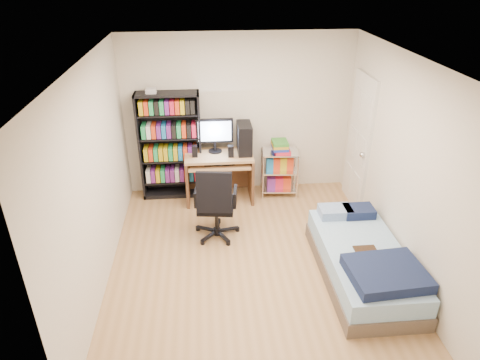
{
  "coord_description": "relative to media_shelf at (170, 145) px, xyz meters",
  "views": [
    {
      "loc": [
        -0.53,
        -4.29,
        3.41
      ],
      "look_at": [
        -0.12,
        0.4,
        0.96
      ],
      "focal_mm": 32.0,
      "sensor_mm": 36.0,
      "label": 1
    }
  ],
  "objects": [
    {
      "name": "room",
      "position": [
        1.06,
        -1.84,
        0.39
      ],
      "size": [
        3.58,
        4.08,
        2.58
      ],
      "color": "#A88054",
      "rests_on": "ground"
    },
    {
      "name": "media_shelf",
      "position": [
        0.0,
        0.0,
        0.0
      ],
      "size": [
        0.94,
        0.31,
        1.75
      ],
      "color": "black",
      "rests_on": "room"
    },
    {
      "name": "computer_desk",
      "position": [
        0.84,
        -0.16,
        -0.16
      ],
      "size": [
        1.03,
        0.6,
        1.3
      ],
      "color": "tan",
      "rests_on": "room"
    },
    {
      "name": "office_chair",
      "position": [
        0.64,
        -1.25,
        -0.53
      ],
      "size": [
        0.7,
        0.7,
        1.06
      ],
      "rotation": [
        0.0,
        0.0,
        -0.13
      ],
      "color": "black",
      "rests_on": "room"
    },
    {
      "name": "wire_cart",
      "position": [
        1.69,
        -0.12,
        -0.27
      ],
      "size": [
        0.6,
        0.45,
        0.91
      ],
      "rotation": [
        0.0,
        0.0,
        -0.08
      ],
      "color": "silver",
      "rests_on": "room"
    },
    {
      "name": "bed",
      "position": [
        2.33,
        -2.26,
        -0.63
      ],
      "size": [
        0.93,
        1.85,
        0.53
      ],
      "color": "brown",
      "rests_on": "room"
    },
    {
      "name": "door",
      "position": [
        2.78,
        -0.49,
        0.14
      ],
      "size": [
        0.12,
        0.8,
        2.0
      ],
      "color": "silver",
      "rests_on": "room"
    }
  ]
}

